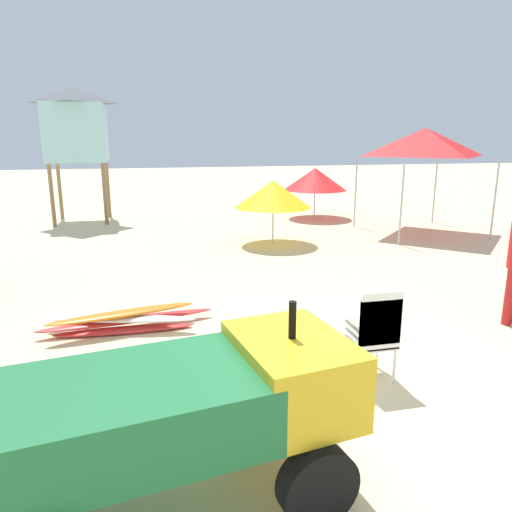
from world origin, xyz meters
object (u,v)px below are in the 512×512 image
object	(u,v)px
utility_cart	(193,407)
beach_umbrella_far	(273,194)
surfboard_pile	(124,320)
beach_umbrella_mid	(315,179)
popup_canopy	(425,142)
stacked_plastic_chairs	(375,328)
lifeguard_tower	(76,125)

from	to	relation	value
utility_cart	beach_umbrella_far	size ratio (longest dim) A/B	1.40
surfboard_pile	beach_umbrella_mid	bearing A→B (deg)	55.33
utility_cart	popup_canopy	xyz separation A→B (m)	(7.46, 9.15, 1.78)
utility_cart	popup_canopy	size ratio (longest dim) A/B	0.92
stacked_plastic_chairs	popup_canopy	xyz separation A→B (m)	(5.30, 7.77, 1.92)
utility_cart	lifeguard_tower	distance (m)	13.75
stacked_plastic_chairs	surfboard_pile	world-z (taller)	stacked_plastic_chairs
lifeguard_tower	beach_umbrella_far	world-z (taller)	lifeguard_tower
stacked_plastic_chairs	surfboard_pile	size ratio (longest dim) A/B	0.44
stacked_plastic_chairs	surfboard_pile	xyz separation A→B (m)	(-2.79, 2.16, -0.49)
utility_cart	surfboard_pile	xyz separation A→B (m)	(-0.63, 3.53, -0.62)
stacked_plastic_chairs	beach_umbrella_mid	size ratio (longest dim) A/B	0.52
popup_canopy	stacked_plastic_chairs	bearing A→B (deg)	-124.31
beach_umbrella_mid	utility_cart	bearing A→B (deg)	-113.80
utility_cart	stacked_plastic_chairs	world-z (taller)	utility_cart
utility_cart	stacked_plastic_chairs	bearing A→B (deg)	32.52
lifeguard_tower	beach_umbrella_mid	bearing A→B (deg)	-8.16
utility_cart	lifeguard_tower	xyz separation A→B (m)	(-2.21, 13.38, 2.27)
utility_cart	beach_umbrella_mid	bearing A→B (deg)	66.20
popup_canopy	beach_umbrella_mid	bearing A→B (deg)	123.06
surfboard_pile	popup_canopy	distance (m)	10.14
popup_canopy	lifeguard_tower	size ratio (longest dim) A/B	0.71
stacked_plastic_chairs	lifeguard_tower	size ratio (longest dim) A/B	0.27
utility_cart	stacked_plastic_chairs	xyz separation A→B (m)	(2.16, 1.38, -0.13)
popup_canopy	beach_umbrella_mid	xyz separation A→B (m)	(-2.04, 3.14, -1.24)
stacked_plastic_chairs	beach_umbrella_far	bearing A→B (deg)	83.74
stacked_plastic_chairs	beach_umbrella_mid	bearing A→B (deg)	73.37
beach_umbrella_mid	beach_umbrella_far	distance (m)	4.40
popup_canopy	lifeguard_tower	bearing A→B (deg)	156.37
stacked_plastic_chairs	beach_umbrella_far	size ratio (longest dim) A/B	0.57
surfboard_pile	lifeguard_tower	distance (m)	10.38
surfboard_pile	beach_umbrella_far	bearing A→B (deg)	54.86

